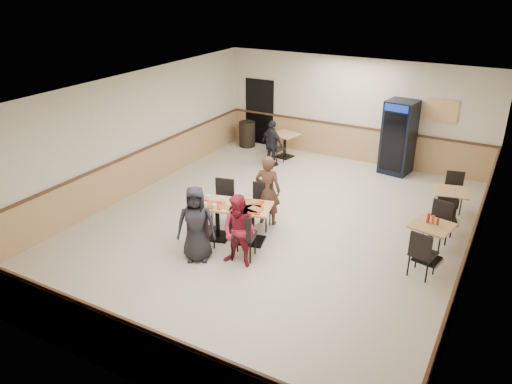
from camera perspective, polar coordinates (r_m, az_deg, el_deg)
The scene contains 20 objects.
ground at distance 11.06m, azimuth 2.15°, elevation -4.05°, with size 10.00×10.00×0.00m, color beige.
room_shell at distance 12.46m, azimuth 14.89°, elevation 1.40°, with size 10.00×10.00×10.00m.
main_table at distance 10.34m, azimuth -2.46°, elevation -2.82°, with size 1.65×1.10×0.81m.
main_chairs at distance 10.36m, azimuth -2.74°, elevation -2.92°, with size 1.73×2.04×1.02m.
diner_woman_left at distance 9.61m, azimuth -6.85°, elevation -3.65°, with size 0.75×0.49×1.53m, color black.
diner_woman_right at distance 9.38m, azimuth -1.91°, elevation -4.51°, with size 0.70×0.55×1.45m, color maroon.
diner_man_opposite at distance 10.91m, azimuth 1.35°, elevation 0.18°, with size 0.58×0.38×1.58m, color #523223.
lone_diner at distance 14.32m, azimuth 1.87°, elevation 5.57°, with size 0.79×0.33×1.35m, color black.
tabletop_clutter at distance 10.14m, azimuth -2.52°, elevation -1.53°, with size 1.35×0.92×0.12m.
side_table_near at distance 10.19m, azimuth 19.31°, elevation -4.85°, with size 0.85×0.85×0.77m.
side_table_near_chair_south at distance 9.66m, azimuth 18.58°, elevation -6.56°, with size 0.45×0.45×0.98m, color black, non-canonical shape.
side_table_near_chair_north at distance 10.75m, azimuth 19.93°, elevation -3.55°, with size 0.45×0.45×0.98m, color black, non-canonical shape.
side_table_far at distance 11.88m, azimuth 21.23°, elevation -1.00°, with size 0.85×0.85×0.76m.
side_table_far_chair_south at distance 11.34m, azimuth 20.72°, elevation -2.24°, with size 0.44×0.44×0.96m, color black, non-canonical shape.
side_table_far_chair_north at distance 12.45m, azimuth 21.67°, elevation -0.06°, with size 0.44×0.44×0.96m, color black, non-canonical shape.
condiment_caddy at distance 10.08m, azimuth 19.46°, elevation -2.96°, with size 0.23×0.06×0.20m.
back_table at distance 15.08m, azimuth 3.31°, elevation 5.76°, with size 0.81×0.81×0.73m.
back_table_chair_lone at distance 14.59m, azimuth 2.30°, elevation 5.05°, with size 0.43×0.43×0.93m, color black, non-canonical shape.
pepsi_cooler at distance 14.27m, azimuth 15.98°, elevation 6.03°, with size 0.87×0.87×2.04m.
trash_bin at distance 16.07m, azimuth -1.02°, elevation 6.64°, with size 0.51×0.51×0.81m, color black.
Camera 1 is at (4.36, -8.74, 5.19)m, focal length 35.00 mm.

